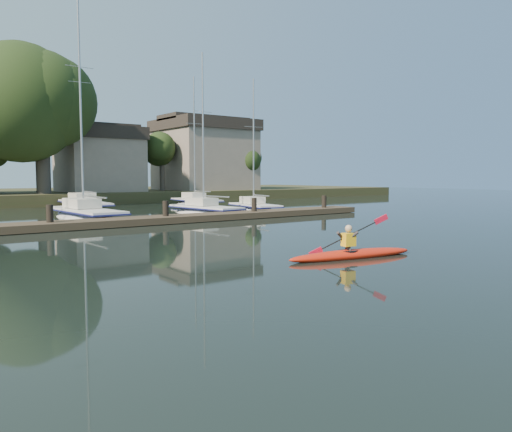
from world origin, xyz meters
TOP-DOWN VIEW (x-y plane):
  - ground at (0.00, 0.00)m, footprint 160.00×160.00m
  - kayak at (2.33, 0.02)m, footprint 4.61×1.44m
  - dock at (0.00, 14.00)m, footprint 34.00×2.00m
  - sailboat_2 at (0.22, 18.80)m, footprint 2.54×9.25m
  - sailboat_3 at (7.85, 17.86)m, footprint 2.55×7.41m
  - sailboat_4 at (11.98, 17.92)m, footprint 2.86×6.40m
  - sailboat_6 at (2.96, 27.42)m, footprint 2.93×10.39m
  - sailboat_7 at (12.18, 26.54)m, footprint 2.39×7.59m
  - shore at (1.61, 40.29)m, footprint 90.00×25.25m

SIDE VIEW (x-z plane):
  - sailboat_6 at x=2.96m, z-range -8.35..7.97m
  - sailboat_2 at x=0.22m, z-range -7.77..7.39m
  - sailboat_7 at x=12.18m, z-range -6.22..5.86m
  - sailboat_3 at x=7.85m, z-range -6.04..5.69m
  - sailboat_4 at x=11.98m, z-range -5.42..5.08m
  - ground at x=0.00m, z-range 0.00..0.00m
  - kayak at x=2.33m, z-range -0.55..0.91m
  - dock at x=0.00m, z-range -0.70..1.10m
  - shore at x=1.61m, z-range -3.15..9.60m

